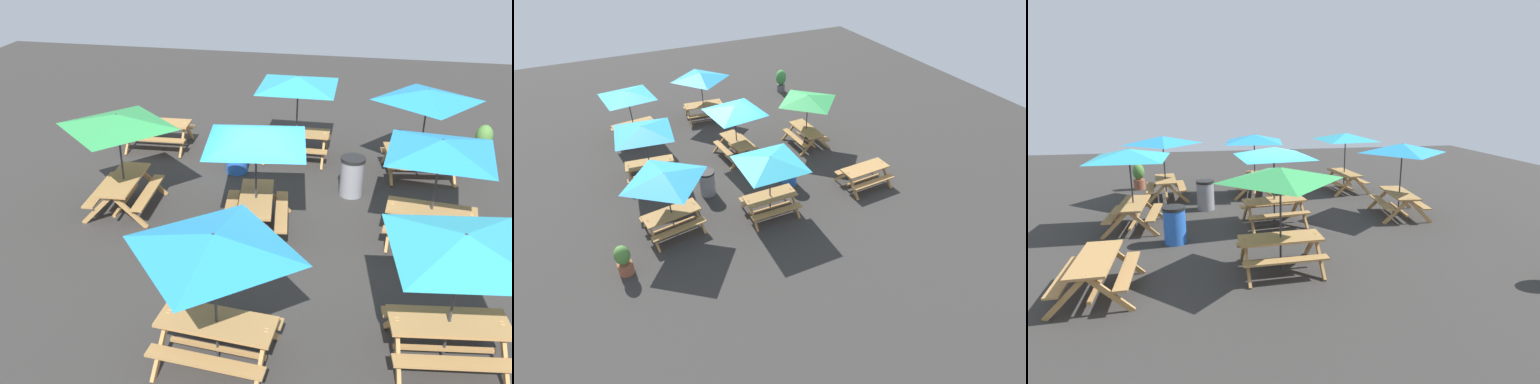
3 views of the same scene
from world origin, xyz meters
The scene contains 12 objects.
ground_plane centered at (0.00, 0.00, 0.00)m, with size 31.21×31.21×0.00m, color #33302D.
picnic_table_0 centered at (0.09, 3.99, 1.99)m, with size 2.83×2.83×2.34m.
picnic_table_1 centered at (-3.37, 0.31, 1.99)m, with size 2.11×2.11×2.34m.
picnic_table_2 centered at (-0.25, -0.02, 1.99)m, with size 2.80×2.80×2.34m.
picnic_table_3 centered at (3.38, 0.19, 1.99)m, with size 2.81×2.81×2.34m.
picnic_table_4 centered at (3.38, -3.34, 1.99)m, with size 2.80×2.80×2.34m.
picnic_table_5 centered at (3.35, 3.46, 1.99)m, with size 2.27×2.27×2.34m.
picnic_table_6 centered at (-0.07, -4.01, 1.99)m, with size 2.16×2.16×2.34m.
picnic_table_7 centered at (-3.86, 3.95, 0.56)m, with size 1.86×1.61×0.81m.
trash_bin_gray centered at (1.70, 2.01, 0.49)m, with size 0.59×0.59×0.98m.
trash_bin_blue centered at (-1.31, 2.73, 0.49)m, with size 0.59×0.59×0.98m.
potted_plant_0 centered at (5.08, 4.70, 0.53)m, with size 0.45×0.45×1.04m.
Camera 3 is at (-11.39, 1.63, 3.80)m, focal length 28.00 mm.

